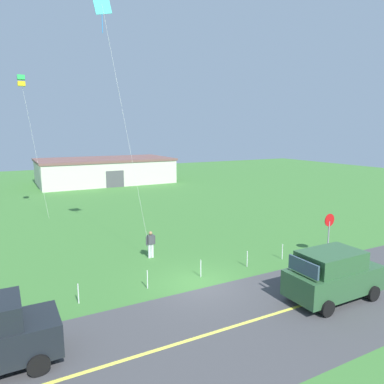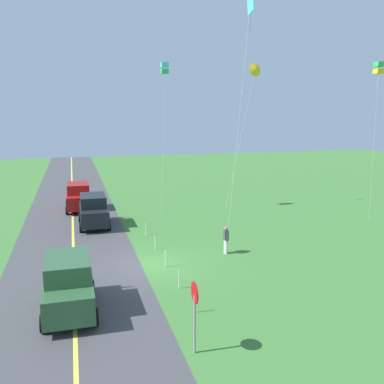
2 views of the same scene
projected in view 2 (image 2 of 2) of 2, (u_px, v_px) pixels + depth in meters
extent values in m
cube|color=#3D7533|center=(151.00, 266.00, 22.62)|extent=(120.00, 120.00, 0.10)
cube|color=#424244|center=(74.00, 273.00, 21.53)|extent=(120.00, 7.00, 0.00)
cube|color=#E5E04C|center=(74.00, 272.00, 21.53)|extent=(120.00, 0.16, 0.00)
cube|color=#2D5633|center=(69.00, 291.00, 17.14)|extent=(4.40, 1.90, 1.10)
cube|color=#2D5633|center=(68.00, 267.00, 17.20)|extent=(2.73, 1.75, 0.80)
cube|color=#334756|center=(68.00, 277.00, 16.18)|extent=(0.10, 1.62, 0.64)
cube|color=#334756|center=(68.00, 254.00, 18.74)|extent=(0.10, 1.62, 0.60)
cylinder|color=black|center=(95.00, 317.00, 16.15)|extent=(0.68, 0.22, 0.68)
cylinder|color=black|center=(43.00, 323.00, 15.64)|extent=(0.68, 0.22, 0.68)
cylinder|color=black|center=(92.00, 287.00, 18.85)|extent=(0.68, 0.22, 0.68)
cylinder|color=black|center=(47.00, 292.00, 18.34)|extent=(0.68, 0.22, 0.68)
cube|color=black|center=(94.00, 214.00, 30.27)|extent=(4.40, 1.90, 1.10)
cube|color=black|center=(93.00, 200.00, 30.34)|extent=(2.73, 1.75, 0.80)
cube|color=#334756|center=(94.00, 204.00, 29.31)|extent=(0.10, 1.62, 0.64)
cube|color=#334756|center=(92.00, 196.00, 31.87)|extent=(0.10, 1.62, 0.60)
cylinder|color=black|center=(109.00, 226.00, 29.28)|extent=(0.68, 0.22, 0.68)
cylinder|color=black|center=(81.00, 228.00, 28.77)|extent=(0.68, 0.22, 0.68)
cylinder|color=black|center=(106.00, 216.00, 31.98)|extent=(0.68, 0.22, 0.68)
cylinder|color=black|center=(80.00, 218.00, 31.47)|extent=(0.68, 0.22, 0.68)
cube|color=maroon|center=(79.00, 200.00, 35.33)|extent=(4.40, 1.90, 1.10)
cube|color=maroon|center=(78.00, 188.00, 35.39)|extent=(2.73, 1.75, 0.80)
cube|color=#334756|center=(78.00, 190.00, 34.36)|extent=(0.10, 1.62, 0.64)
cube|color=#334756|center=(78.00, 185.00, 36.92)|extent=(0.10, 1.62, 0.60)
cylinder|color=black|center=(91.00, 209.00, 34.33)|extent=(0.68, 0.22, 0.68)
cylinder|color=black|center=(67.00, 210.00, 33.82)|extent=(0.68, 0.22, 0.68)
cylinder|color=black|center=(90.00, 202.00, 37.04)|extent=(0.68, 0.22, 0.68)
cylinder|color=black|center=(67.00, 203.00, 36.52)|extent=(0.68, 0.22, 0.68)
cylinder|color=gray|center=(195.00, 324.00, 14.13)|extent=(0.08, 0.08, 2.10)
cylinder|color=red|center=(195.00, 293.00, 13.92)|extent=(0.76, 0.04, 0.76)
cylinder|color=white|center=(195.00, 293.00, 13.93)|extent=(0.62, 0.01, 0.62)
cylinder|color=silver|center=(225.00, 246.00, 24.53)|extent=(0.16, 0.16, 0.82)
cylinder|color=silver|center=(226.00, 247.00, 24.35)|extent=(0.16, 0.16, 0.82)
cube|color=#3F3F47|center=(226.00, 235.00, 24.31)|extent=(0.36, 0.22, 0.56)
cylinder|color=#3F3F47|center=(224.00, 235.00, 24.55)|extent=(0.10, 0.10, 0.52)
cylinder|color=#3F3F47|center=(227.00, 237.00, 24.10)|extent=(0.10, 0.10, 0.52)
sphere|color=#9E704C|center=(226.00, 229.00, 24.24)|extent=(0.22, 0.22, 0.22)
cylinder|color=silver|center=(238.00, 129.00, 24.32)|extent=(1.83, 1.99, 14.30)
cube|color=#4CD8D8|center=(251.00, 2.00, 24.13)|extent=(1.12, 0.09, 1.36)
cylinder|color=#2D8CE5|center=(250.00, 19.00, 24.30)|extent=(0.04, 0.04, 1.40)
cylinder|color=silver|center=(240.00, 140.00, 35.45)|extent=(0.53, 2.69, 11.63)
cone|color=yellow|center=(255.00, 69.00, 34.99)|extent=(0.57, 1.15, 1.11)
cylinder|color=silver|center=(374.00, 145.00, 31.60)|extent=(1.30, 0.85, 11.36)
cube|color=green|center=(379.00, 64.00, 31.23)|extent=(0.56, 0.56, 0.36)
cube|color=yellow|center=(378.00, 71.00, 31.32)|extent=(0.56, 0.56, 0.36)
cylinder|color=silver|center=(163.00, 142.00, 33.62)|extent=(0.98, 0.61, 11.53)
cube|color=#4CD8D8|center=(165.00, 65.00, 33.05)|extent=(0.56, 0.56, 0.36)
cube|color=green|center=(165.00, 71.00, 33.14)|extent=(0.56, 0.56, 0.36)
cylinder|color=silver|center=(146.00, 229.00, 28.00)|extent=(0.05, 0.05, 0.90)
cylinder|color=silver|center=(155.00, 243.00, 25.01)|extent=(0.05, 0.05, 0.90)
cylinder|color=silver|center=(165.00, 259.00, 22.27)|extent=(0.05, 0.05, 0.90)
cylinder|color=silver|center=(179.00, 279.00, 19.51)|extent=(0.05, 0.05, 0.90)
cylinder|color=silver|center=(194.00, 302.00, 17.12)|extent=(0.05, 0.05, 0.90)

